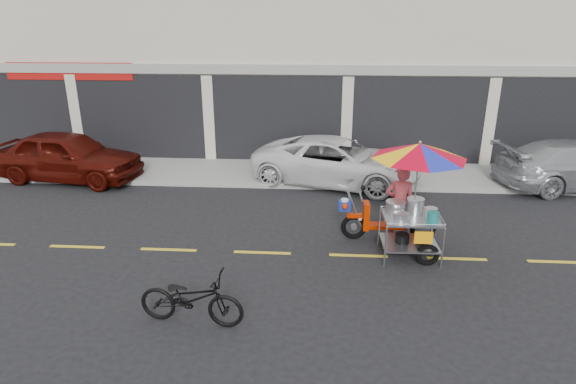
# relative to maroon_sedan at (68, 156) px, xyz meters

# --- Properties ---
(ground) EXTENTS (90.00, 90.00, 0.00)m
(ground) POSITION_rel_maroon_sedan_xyz_m (8.35, -4.39, -0.75)
(ground) COLOR black
(sidewalk) EXTENTS (45.00, 3.00, 0.15)m
(sidewalk) POSITION_rel_maroon_sedan_xyz_m (8.35, 1.11, -0.67)
(sidewalk) COLOR gray
(sidewalk) RESTS_ON ground
(shophouse_block) EXTENTS (36.00, 8.11, 10.40)m
(shophouse_block) POSITION_rel_maroon_sedan_xyz_m (11.16, 6.20, 3.49)
(shophouse_block) COLOR beige
(shophouse_block) RESTS_ON ground
(centerline) EXTENTS (42.00, 0.10, 0.01)m
(centerline) POSITION_rel_maroon_sedan_xyz_m (8.35, -4.39, -0.74)
(centerline) COLOR gold
(centerline) RESTS_ON ground
(maroon_sedan) EXTENTS (4.58, 2.36, 1.49)m
(maroon_sedan) POSITION_rel_maroon_sedan_xyz_m (0.00, 0.00, 0.00)
(maroon_sedan) COLOR #3F0A04
(maroon_sedan) RESTS_ON ground
(white_pickup) EXTENTS (5.24, 3.41, 1.34)m
(white_pickup) POSITION_rel_maroon_sedan_xyz_m (7.99, 0.23, -0.07)
(white_pickup) COLOR silver
(white_pickup) RESTS_ON ground
(near_bicycle) EXTENTS (1.77, 0.79, 0.90)m
(near_bicycle) POSITION_rel_maroon_sedan_xyz_m (5.52, -6.90, -0.29)
(near_bicycle) COLOR black
(near_bicycle) RESTS_ON ground
(food_vendor_rig) EXTENTS (2.43, 1.91, 2.43)m
(food_vendor_rig) POSITION_rel_maroon_sedan_xyz_m (9.33, -4.01, 0.78)
(food_vendor_rig) COLOR black
(food_vendor_rig) RESTS_ON ground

